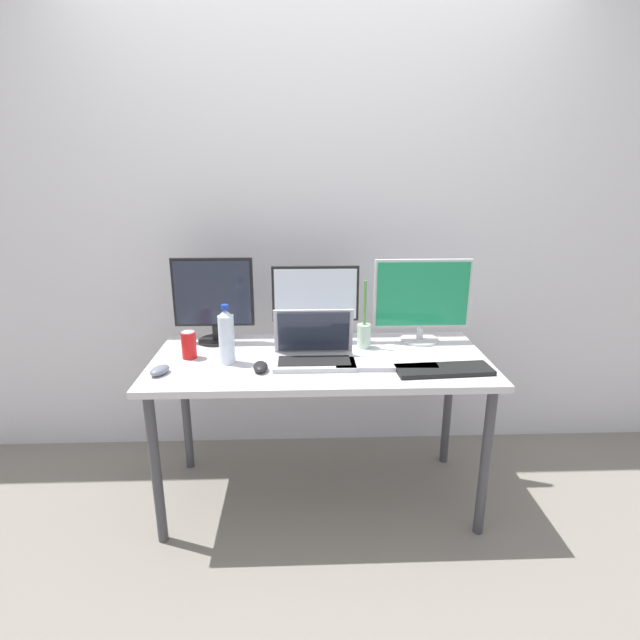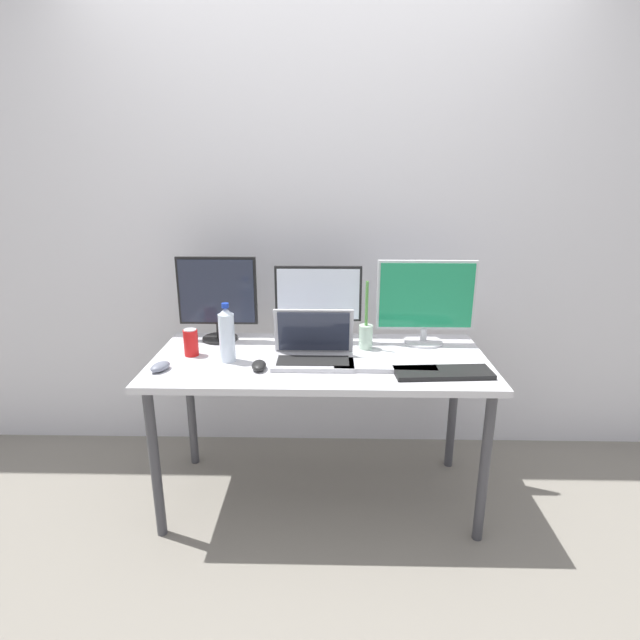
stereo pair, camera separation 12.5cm
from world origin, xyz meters
name	(u,v)px [view 1 (the left image)]	position (x,y,z in m)	size (l,w,h in m)	color
ground_plane	(320,495)	(0.00, 0.00, 0.00)	(16.00, 16.00, 0.00)	gray
wall_back	(316,220)	(0.00, 0.59, 1.30)	(7.00, 0.08, 2.60)	silver
work_desk	(320,372)	(0.00, 0.00, 0.67)	(1.52, 0.69, 0.74)	#424247
monitor_left	(213,298)	(-0.51, 0.24, 0.96)	(0.39, 0.18, 0.42)	black
monitor_center	(315,302)	(-0.01, 0.23, 0.94)	(0.42, 0.20, 0.38)	black
monitor_right	(422,299)	(0.51, 0.21, 0.96)	(0.47, 0.19, 0.41)	silver
laptop_silver	(314,350)	(-0.03, -0.04, 0.79)	(0.36, 0.22, 0.23)	#B7B7BC
keyboard_main	(444,370)	(0.52, -0.19, 0.75)	(0.41, 0.13, 0.02)	black
keyboard_aux	(386,364)	(0.28, -0.11, 0.75)	(0.44, 0.13, 0.02)	#B2B2B7
mouse_by_keyboard	(260,367)	(-0.26, -0.14, 0.76)	(0.06, 0.10, 0.04)	black
mouse_by_laptop	(160,370)	(-0.68, -0.17, 0.76)	(0.06, 0.10, 0.04)	slate
water_bottle	(227,337)	(-0.41, -0.05, 0.86)	(0.07, 0.07, 0.27)	silver
soda_can_near_keyboard	(189,345)	(-0.59, 0.02, 0.80)	(0.07, 0.07, 0.13)	red
bamboo_vase	(364,334)	(0.22, 0.13, 0.81)	(0.07, 0.07, 0.33)	#B2D1B7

